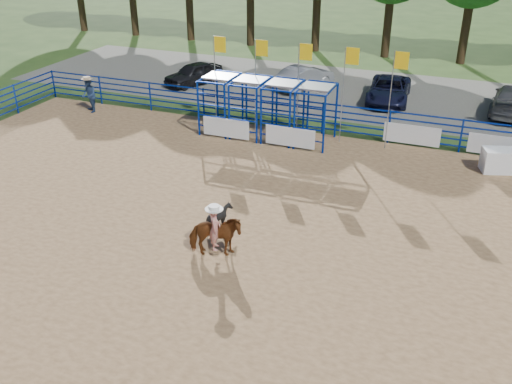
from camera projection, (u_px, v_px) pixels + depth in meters
ground at (235, 241)px, 17.86m from camera, size 120.00×120.00×0.00m
arena_dirt at (235, 240)px, 17.86m from camera, size 30.00×20.00×0.02m
gravel_strip at (355, 92)px, 31.97m from camera, size 40.00×10.00×0.01m
announcer_table at (505, 161)px, 22.26m from camera, size 1.89×1.29×0.92m
horse_and_rider at (215, 232)px, 16.72m from camera, size 1.75×1.21×2.36m
calf at (220, 218)px, 18.24m from camera, size 0.98×0.92×0.89m
spectator_cowboy at (89, 95)px, 28.51m from camera, size 1.07×1.05×1.79m
car_a at (194, 74)px, 33.12m from camera, size 2.85×3.94×1.25m
car_b at (304, 77)px, 32.40m from camera, size 2.85×4.10×1.28m
car_c at (389, 90)px, 30.21m from camera, size 2.43×4.67×1.26m
perimeter_fence at (235, 220)px, 17.53m from camera, size 30.10×20.10×1.50m
chute_assembly at (275, 110)px, 25.25m from camera, size 19.32×2.41×4.20m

